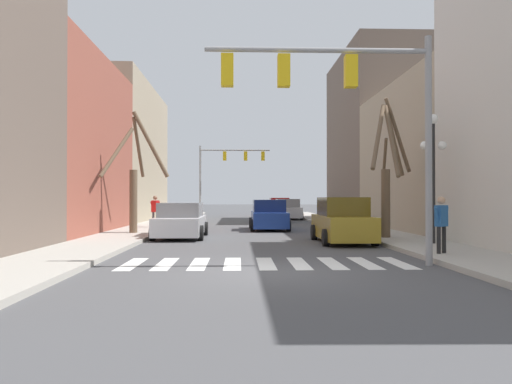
{
  "coord_description": "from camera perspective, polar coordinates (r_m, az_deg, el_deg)",
  "views": [
    {
      "loc": [
        -0.74,
        -11.84,
        1.78
      ],
      "look_at": [
        0.38,
        20.03,
        2.15
      ],
      "focal_mm": 35.0,
      "sensor_mm": 36.0,
      "label": 1
    }
  ],
  "objects": [
    {
      "name": "traffic_signal_far",
      "position": [
        46.17,
        -3.48,
        3.18
      ],
      "size": [
        6.52,
        0.28,
        6.59
      ],
      "color": "gray",
      "rests_on": "ground_plane"
    },
    {
      "name": "car_parked_right_near",
      "position": [
        27.59,
        1.48,
        -2.74
      ],
      "size": [
        2.11,
        4.57,
        1.67
      ],
      "rotation": [
        0.0,
        0.0,
        1.57
      ],
      "color": "navy",
      "rests_on": "ground_plane"
    },
    {
      "name": "building_row_right",
      "position": [
        28.51,
        20.64,
        6.54
      ],
      "size": [
        6.0,
        38.52,
        12.86
      ],
      "color": "beige",
      "rests_on": "ground_plane"
    },
    {
      "name": "pedestrian_waiting_at_curb",
      "position": [
        28.41,
        -11.45,
        -1.85
      ],
      "size": [
        0.65,
        0.53,
        1.75
      ],
      "rotation": [
        0.0,
        0.0,
        2.48
      ],
      "color": "#4C4C51",
      "rests_on": "sidewalk_left"
    },
    {
      "name": "car_parked_right_mid",
      "position": [
        41.12,
        3.61,
        -2.05
      ],
      "size": [
        2.21,
        4.68,
        1.68
      ],
      "rotation": [
        0.0,
        0.0,
        1.57
      ],
      "color": "silver",
      "rests_on": "ground_plane"
    },
    {
      "name": "street_tree_left_mid",
      "position": [
        21.16,
        14.83,
        2.42
      ],
      "size": [
        2.59,
        3.51,
        5.81
      ],
      "color": "brown",
      "rests_on": "sidewalk_right"
    },
    {
      "name": "car_driving_away_lane",
      "position": [
        22.35,
        -8.59,
        -3.33
      ],
      "size": [
        2.2,
        4.78,
        1.56
      ],
      "rotation": [
        0.0,
        0.0,
        1.57
      ],
      "color": "silver",
      "rests_on": "ground_plane"
    },
    {
      "name": "car_at_intersection",
      "position": [
        20.04,
        9.84,
        -3.36
      ],
      "size": [
        2.04,
        4.57,
        1.8
      ],
      "rotation": [
        0.0,
        0.0,
        1.57
      ],
      "color": "#A38423",
      "rests_on": "ground_plane"
    },
    {
      "name": "sidewalk_right",
      "position": [
        13.65,
        27.1,
        -7.76
      ],
      "size": [
        2.66,
        90.0,
        0.15
      ],
      "color": "#ADA89E",
      "rests_on": "ground_plane"
    },
    {
      "name": "building_row_left",
      "position": [
        27.01,
        -22.59,
        6.41
      ],
      "size": [
        6.0,
        39.43,
        11.25
      ],
      "color": "#66564C",
      "rests_on": "ground_plane"
    },
    {
      "name": "sidewalk_left",
      "position": [
        13.0,
        -25.37,
        -8.13
      ],
      "size": [
        2.66,
        90.0,
        0.15
      ],
      "color": "#ADA89E",
      "rests_on": "ground_plane"
    },
    {
      "name": "street_tree_right_near",
      "position": [
        23.98,
        -13.65,
        1.63
      ],
      "size": [
        2.79,
        3.64,
        5.7
      ],
      "color": "brown",
      "rests_on": "sidewalk_left"
    },
    {
      "name": "car_parked_left_far",
      "position": [
        49.38,
        2.67,
        -1.77
      ],
      "size": [
        2.2,
        4.7,
        1.77
      ],
      "rotation": [
        0.0,
        0.0,
        1.57
      ],
      "color": "red",
      "rests_on": "ground_plane"
    },
    {
      "name": "street_lamp_right_corner",
      "position": [
        19.0,
        19.61,
        4.31
      ],
      "size": [
        0.95,
        0.36,
        4.63
      ],
      "color": "black",
      "rests_on": "sidewalk_right"
    },
    {
      "name": "traffic_signal_near",
      "position": [
        13.5,
        10.2,
        10.79
      ],
      "size": [
        5.98,
        0.28,
        6.05
      ],
      "color": "gray",
      "rests_on": "ground_plane"
    },
    {
      "name": "car_parked_left_near",
      "position": [
        35.74,
        1.52,
        -2.34
      ],
      "size": [
        2.21,
        4.37,
        1.55
      ],
      "rotation": [
        0.0,
        0.0,
        1.57
      ],
      "color": "gray",
      "rests_on": "ground_plane"
    },
    {
      "name": "crosswalk_stripes",
      "position": [
        13.63,
        1.13,
        -8.16
      ],
      "size": [
        7.65,
        2.6,
        0.01
      ],
      "color": "white",
      "rests_on": "ground_plane"
    },
    {
      "name": "ground_plane",
      "position": [
        12.0,
        1.57,
        -9.2
      ],
      "size": [
        240.0,
        240.0,
        0.0
      ],
      "primitive_type": "plane",
      "color": "#4C4C4F"
    },
    {
      "name": "pedestrian_near_right_corner",
      "position": [
        15.59,
        20.42,
        -2.99
      ],
      "size": [
        0.62,
        0.5,
        1.67
      ],
      "rotation": [
        0.0,
        0.0,
        0.64
      ],
      "color": "black",
      "rests_on": "sidewalk_right"
    }
  ]
}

